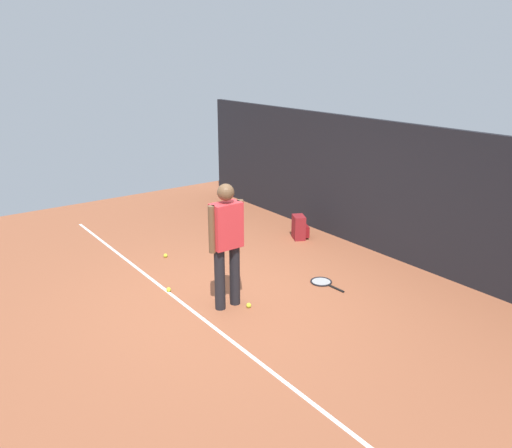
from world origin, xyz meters
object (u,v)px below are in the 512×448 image
object	(u,v)px
backpack	(300,228)
tennis_ball_by_fence	(169,290)
tennis_player	(227,239)
tennis_ball_mid_court	(165,256)
tennis_racket	(323,282)
tennis_ball_near_player	(249,305)

from	to	relation	value
backpack	tennis_ball_by_fence	world-z (taller)	backpack
tennis_player	tennis_ball_mid_court	bearing A→B (deg)	-93.99
tennis_ball_mid_court	tennis_player	bearing A→B (deg)	-3.18
tennis_racket	backpack	size ratio (longest dim) A/B	1.41
tennis_racket	backpack	xyz separation A→B (m)	(-1.68, 1.00, 0.20)
tennis_racket	tennis_ball_by_fence	world-z (taller)	tennis_ball_by_fence
tennis_player	tennis_ball_near_player	world-z (taller)	tennis_player
tennis_ball_near_player	tennis_ball_mid_court	bearing A→B (deg)	-177.93
tennis_player	backpack	size ratio (longest dim) A/B	3.86
tennis_racket	tennis_ball_by_fence	xyz separation A→B (m)	(-1.09, -1.98, 0.02)
tennis_player	tennis_racket	world-z (taller)	tennis_player
tennis_racket	tennis_ball_mid_court	distance (m)	2.71
backpack	tennis_ball_near_player	world-z (taller)	backpack
tennis_player	tennis_racket	xyz separation A→B (m)	(0.23, 1.54, -0.95)
tennis_player	tennis_ball_mid_court	distance (m)	2.28
tennis_player	tennis_ball_by_fence	size ratio (longest dim) A/B	25.76
tennis_ball_near_player	tennis_ball_mid_court	distance (m)	2.29
tennis_ball_near_player	tennis_ball_mid_court	world-z (taller)	same
backpack	tennis_ball_near_player	size ratio (longest dim) A/B	6.67
tennis_ball_near_player	tennis_ball_mid_court	xyz separation A→B (m)	(-2.29, -0.08, 0.00)
tennis_player	tennis_ball_near_player	bearing A→B (deg)	132.54
tennis_racket	tennis_ball_by_fence	distance (m)	2.27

